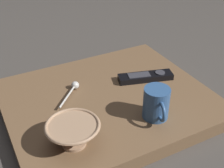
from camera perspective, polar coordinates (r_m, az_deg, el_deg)
name	(u,v)px	position (r m, az deg, el deg)	size (l,w,h in m)	color
ground_plane	(108,107)	(0.96, -0.77, -4.40)	(6.00, 6.00, 0.00)	#47423D
table	(108,102)	(0.95, -0.78, -3.36)	(0.52, 0.62, 0.04)	brown
cereal_bowl	(73,133)	(0.75, -7.37, -9.20)	(0.14, 0.14, 0.06)	tan
coffee_mug	(156,103)	(0.83, 8.43, -3.68)	(0.10, 0.07, 0.09)	#33598C
teaspoon	(74,87)	(0.96, -7.30, -0.65)	(0.10, 0.10, 0.03)	silver
tv_remote_near	(146,77)	(1.02, 6.40, 1.37)	(0.10, 0.19, 0.02)	black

